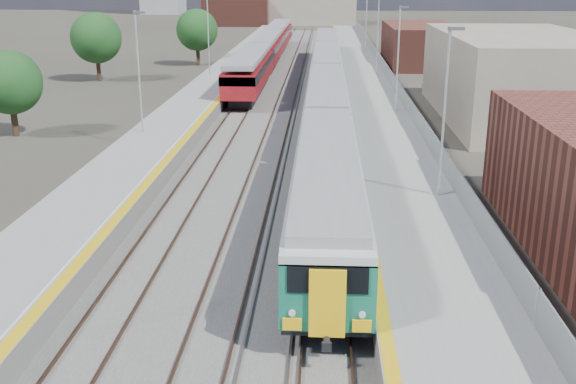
{
  "coord_description": "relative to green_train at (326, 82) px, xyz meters",
  "views": [
    {
      "loc": [
        1.31,
        -7.49,
        10.57
      ],
      "look_at": [
        -0.08,
        18.41,
        2.2
      ],
      "focal_mm": 42.0,
      "sensor_mm": 36.0,
      "label": 1
    }
  ],
  "objects": [
    {
      "name": "ground",
      "position": [
        -1.5,
        1.91,
        -2.16
      ],
      "size": [
        320.0,
        320.0,
        0.0
      ],
      "primitive_type": "plane",
      "color": "#47443A",
      "rests_on": "ground"
    },
    {
      "name": "ballast_bed",
      "position": [
        -3.75,
        4.41,
        -2.13
      ],
      "size": [
        10.5,
        155.0,
        0.06
      ],
      "primitive_type": "cube",
      "color": "#565451",
      "rests_on": "ground"
    },
    {
      "name": "tracks",
      "position": [
        -3.15,
        6.09,
        -2.06
      ],
      "size": [
        8.96,
        160.0,
        0.17
      ],
      "color": "#4C3323",
      "rests_on": "ground"
    },
    {
      "name": "platform_right",
      "position": [
        3.78,
        4.4,
        -1.63
      ],
      "size": [
        4.7,
        155.0,
        8.52
      ],
      "color": "slate",
      "rests_on": "ground"
    },
    {
      "name": "platform_left",
      "position": [
        -10.55,
        4.4,
        -1.65
      ],
      "size": [
        4.3,
        155.0,
        8.52
      ],
      "color": "slate",
      "rests_on": "ground"
    },
    {
      "name": "green_train",
      "position": [
        0.0,
        0.0,
        0.0
      ],
      "size": [
        2.79,
        77.72,
        3.07
      ],
      "color": "black",
      "rests_on": "ground"
    },
    {
      "name": "red_train",
      "position": [
        -7.0,
        26.48,
        0.02
      ],
      "size": [
        2.92,
        59.21,
        3.69
      ],
      "color": "black",
      "rests_on": "ground"
    },
    {
      "name": "tree_a",
      "position": [
        -21.35,
        -11.28,
        1.51
      ],
      "size": [
        4.31,
        4.31,
        5.85
      ],
      "color": "#382619",
      "rests_on": "ground"
    },
    {
      "name": "tree_b",
      "position": [
        -23.67,
        13.84,
        2.26
      ],
      "size": [
        5.18,
        5.18,
        7.02
      ],
      "color": "#382619",
      "rests_on": "ground"
    },
    {
      "name": "tree_c",
      "position": [
        -15.64,
        27.08,
        2.1
      ],
      "size": [
        4.99,
        4.99,
        6.77
      ],
      "color": "#382619",
      "rests_on": "ground"
    },
    {
      "name": "tree_d",
      "position": [
        22.71,
        18.0,
        1.39
      ],
      "size": [
        4.17,
        4.17,
        5.66
      ],
      "color": "#382619",
      "rests_on": "ground"
    }
  ]
}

